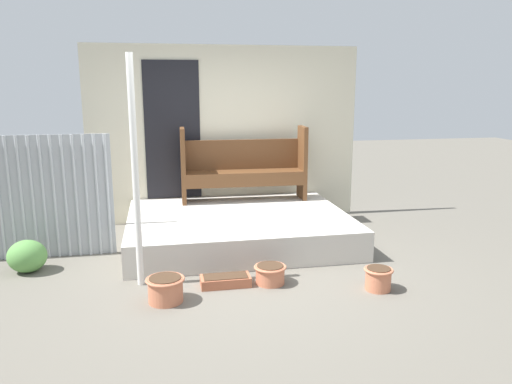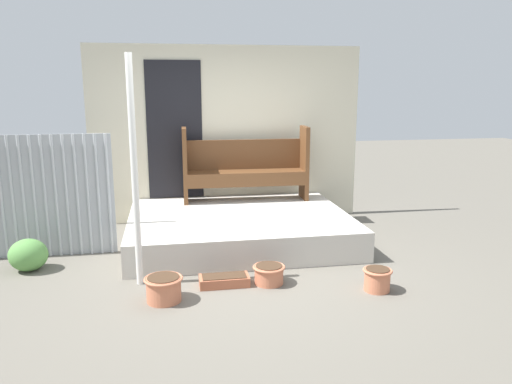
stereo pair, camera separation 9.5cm
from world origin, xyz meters
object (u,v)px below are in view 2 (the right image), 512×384
at_px(shrub_by_fence, 28,255).
at_px(flower_pot_right, 377,279).
at_px(planter_box_rect, 224,280).
at_px(support_post, 135,174).
at_px(flower_pot_middle, 269,273).
at_px(bench, 245,165).
at_px(flower_pot_left, 164,288).

bearing_deg(shrub_by_fence, flower_pot_right, -18.46).
bearing_deg(planter_box_rect, support_post, 166.87).
relative_size(flower_pot_middle, planter_box_rect, 0.67).
distance_m(bench, flower_pot_right, 2.92).
relative_size(bench, shrub_by_fence, 4.31).
bearing_deg(planter_box_rect, bench, 75.63).
distance_m(support_post, flower_pot_right, 2.66).
height_order(bench, planter_box_rect, bench).
bearing_deg(bench, planter_box_rect, -102.77).
xyz_separation_m(flower_pot_right, shrub_by_fence, (-3.61, 1.21, 0.05)).
distance_m(bench, shrub_by_fence, 3.13).
height_order(support_post, flower_pot_middle, support_post).
relative_size(bench, flower_pot_left, 4.84).
xyz_separation_m(support_post, shrub_by_fence, (-1.24, 0.60, -0.99)).
xyz_separation_m(flower_pot_left, shrub_by_fence, (-1.49, 1.08, 0.05)).
relative_size(support_post, shrub_by_fence, 5.56).
distance_m(planter_box_rect, shrub_by_fence, 2.26).
distance_m(support_post, flower_pot_middle, 1.72).
xyz_separation_m(flower_pot_left, flower_pot_middle, (1.08, 0.25, -0.02)).
bearing_deg(flower_pot_middle, flower_pot_right, -19.59).
relative_size(flower_pot_middle, flower_pot_right, 1.16).
xyz_separation_m(bench, planter_box_rect, (-0.58, -2.26, -0.84)).
distance_m(support_post, planter_box_rect, 1.43).
relative_size(planter_box_rect, shrub_by_fence, 1.22).
distance_m(bench, flower_pot_middle, 2.42).
bearing_deg(shrub_by_fence, planter_box_rect, -20.96).
bearing_deg(flower_pot_left, support_post, 117.45).
relative_size(flower_pot_left, shrub_by_fence, 0.89).
distance_m(support_post, bench, 2.53).
height_order(bench, flower_pot_left, bench).
bearing_deg(shrub_by_fence, flower_pot_middle, -18.00).
xyz_separation_m(support_post, flower_pot_left, (0.25, -0.48, -1.04)).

